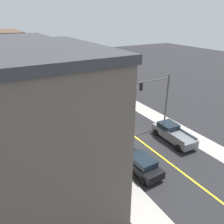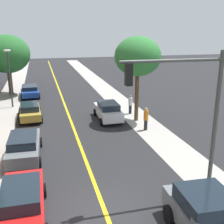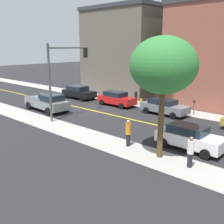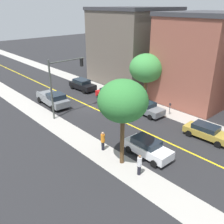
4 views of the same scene
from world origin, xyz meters
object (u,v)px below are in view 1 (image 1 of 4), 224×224
at_px(street_tree_left_near, 34,64).
at_px(parking_meter, 66,112).
at_px(street_tree_right_corner, 67,102).
at_px(grey_pickup_truck, 173,133).
at_px(red_sedan_left_curb, 107,135).
at_px(blue_sedan_left_curb, 50,85).
at_px(traffic_light_mast, 159,94).
at_px(black_sedan_left_curb, 141,164).
at_px(pedestrian_white_shirt, 115,90).
at_px(white_sedan_right_curb, 107,95).
at_px(street_lamp, 46,77).
at_px(grey_sedan_left_curb, 85,116).
at_px(street_tree_left_far, 121,67).
at_px(pedestrian_orange_shirt, 128,97).
at_px(gold_sedan_left_curb, 66,98).
at_px(pedestrian_black_shirt, 87,134).
at_px(fire_hydrant, 85,135).

distance_m(street_tree_left_near, parking_meter, 16.89).
distance_m(street_tree_right_corner, grey_pickup_truck, 12.65).
distance_m(red_sedan_left_curb, blue_sedan_left_curb, 23.10).
distance_m(street_tree_left_near, red_sedan_left_curb, 25.13).
relative_size(traffic_light_mast, black_sedan_left_curb, 1.48).
bearing_deg(pedestrian_white_shirt, white_sedan_right_curb, 93.07).
height_order(street_lamp, grey_sedan_left_curb, street_lamp).
xyz_separation_m(black_sedan_left_curb, white_sedan_right_curb, (6.50, 18.48, -0.02)).
distance_m(red_sedan_left_curb, grey_pickup_truck, 7.58).
distance_m(traffic_light_mast, grey_pickup_truck, 5.13).
xyz_separation_m(parking_meter, grey_pickup_truck, (8.74, -11.82, -0.03)).
relative_size(parking_meter, grey_pickup_truck, 0.25).
height_order(street_tree_left_far, street_lamp, street_tree_left_far).
bearing_deg(pedestrian_orange_shirt, grey_pickup_truck, -58.75).
height_order(parking_meter, gold_sedan_left_curb, parking_meter).
bearing_deg(black_sedan_left_curb, white_sedan_right_curb, -21.18).
distance_m(parking_meter, blue_sedan_left_curb, 14.95).
bearing_deg(blue_sedan_left_curb, street_tree_left_far, -144.42).
xyz_separation_m(grey_sedan_left_curb, pedestrian_black_shirt, (-1.72, -4.82, 0.08)).
bearing_deg(blue_sedan_left_curb, street_tree_left_near, 52.09).
bearing_deg(pedestrian_white_shirt, street_tree_left_near, 21.17).
bearing_deg(gold_sedan_left_curb, pedestrian_black_shirt, 168.89).
bearing_deg(street_tree_right_corner, grey_pickup_truck, -33.74).
relative_size(street_tree_left_far, pedestrian_orange_shirt, 3.92).
bearing_deg(pedestrian_black_shirt, black_sedan_left_curb, -158.20).
bearing_deg(parking_meter, street_tree_left_near, 91.28).
bearing_deg(grey_sedan_left_curb, traffic_light_mast, -126.95).
distance_m(street_tree_left_near, traffic_light_mast, 26.53).
distance_m(fire_hydrant, street_lamp, 17.01).
bearing_deg(street_tree_left_far, street_tree_right_corner, -146.20).
relative_size(blue_sedan_left_curb, grey_pickup_truck, 0.85).
distance_m(red_sedan_left_curb, pedestrian_orange_shirt, 12.58).
relative_size(street_tree_left_near, pedestrian_black_shirt, 4.25).
distance_m(street_lamp, blue_sedan_left_curb, 5.50).
xyz_separation_m(street_tree_left_near, gold_sedan_left_curb, (2.43, -10.57, -4.11)).
bearing_deg(black_sedan_left_curb, grey_sedan_left_curb, -0.43).
height_order(traffic_light_mast, blue_sedan_left_curb, traffic_light_mast).
bearing_deg(gold_sedan_left_curb, street_tree_left_far, -109.15).
relative_size(street_lamp, grey_sedan_left_curb, 1.23).
distance_m(parking_meter, black_sedan_left_curb, 14.71).
xyz_separation_m(grey_sedan_left_curb, grey_pickup_truck, (6.87, -9.65, 0.12)).
distance_m(white_sedan_right_curb, pedestrian_black_shirt, 13.85).
bearing_deg(fire_hydrant, street_tree_left_far, 40.89).
bearing_deg(black_sedan_left_curb, pedestrian_orange_shirt, -31.72).
relative_size(fire_hydrant, pedestrian_white_shirt, 0.46).
relative_size(traffic_light_mast, grey_sedan_left_curb, 1.44).
bearing_deg(white_sedan_right_curb, black_sedan_left_curb, 161.42).
distance_m(gold_sedan_left_curb, pedestrian_black_shirt, 12.98).
relative_size(street_tree_left_near, fire_hydrant, 8.67).
relative_size(red_sedan_left_curb, blue_sedan_left_curb, 0.92).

